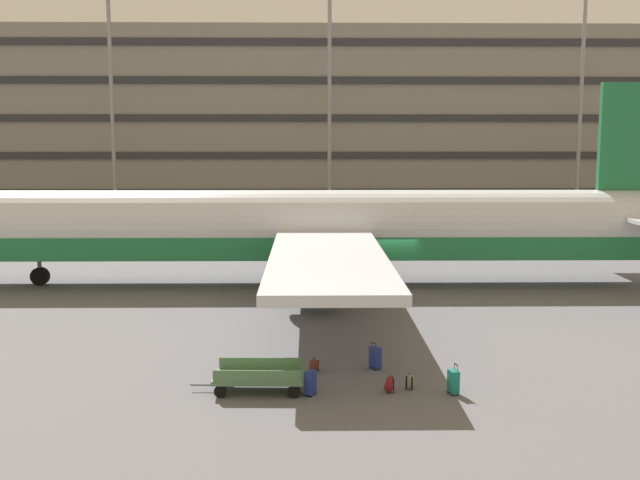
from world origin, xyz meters
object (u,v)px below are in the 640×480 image
(backpack_orange, at_px, (314,366))
(baggage_cart, at_px, (259,377))
(airliner, at_px, (312,229))
(suitcase_upright, at_px, (310,382))
(backpack_silver, at_px, (389,385))
(backpack_scuffed, at_px, (410,382))
(suitcase_small, at_px, (375,357))
(suitcase_black, at_px, (453,381))

(backpack_orange, bearing_deg, baggage_cart, -132.22)
(airliner, relative_size, backpack_orange, 86.58)
(suitcase_upright, height_order, baggage_cart, suitcase_upright)
(backpack_silver, bearing_deg, backpack_scuffed, 24.47)
(suitcase_upright, distance_m, backpack_silver, 2.28)
(backpack_silver, relative_size, baggage_cart, 0.16)
(backpack_scuffed, distance_m, backpack_orange, 3.28)
(backpack_silver, xyz_separation_m, backpack_orange, (-2.16, 2.01, -0.04))
(suitcase_small, xyz_separation_m, baggage_cart, (-3.58, -2.06, 0.04))
(airliner, height_order, baggage_cart, airliner)
(suitcase_small, xyz_separation_m, backpack_scuffed, (0.83, -1.99, -0.16))
(airliner, xyz_separation_m, backpack_orange, (-0.05, -14.12, -2.62))
(suitcase_small, xyz_separation_m, backpack_silver, (0.19, -2.28, -0.14))
(backpack_silver, distance_m, baggage_cart, 3.79)
(airliner, distance_m, backpack_orange, 14.37)
(suitcase_small, relative_size, baggage_cart, 0.26)
(backpack_silver, bearing_deg, suitcase_small, 94.78)
(suitcase_small, height_order, backpack_orange, suitcase_small)
(suitcase_small, bearing_deg, backpack_orange, -172.00)
(backpack_orange, bearing_deg, backpack_scuffed, -31.52)
(suitcase_black, distance_m, baggage_cart, 5.62)
(airliner, relative_size, backpack_silver, 73.48)
(airliner, xyz_separation_m, backpack_silver, (2.11, -16.13, -2.58))
(backpack_scuffed, height_order, backpack_silver, backpack_silver)
(suitcase_small, relative_size, backpack_scuffed, 1.71)
(baggage_cart, bearing_deg, suitcase_black, -3.46)
(suitcase_upright, xyz_separation_m, backpack_scuffed, (2.91, 0.44, -0.16))
(suitcase_upright, xyz_separation_m, backpack_orange, (0.12, 2.15, -0.18))
(suitcase_small, distance_m, backpack_silver, 2.29)
(baggage_cart, bearing_deg, airliner, 84.02)
(suitcase_black, bearing_deg, backpack_silver, 176.29)
(suitcase_small, distance_m, backpack_scuffed, 2.16)
(suitcase_upright, relative_size, baggage_cart, 0.26)
(backpack_scuffed, xyz_separation_m, backpack_orange, (-2.80, 1.71, -0.02))
(backpack_scuffed, bearing_deg, backpack_orange, 148.48)
(suitcase_black, xyz_separation_m, suitcase_upright, (-4.11, -0.03, 0.01))
(suitcase_black, xyz_separation_m, baggage_cart, (-5.61, 0.34, 0.05))
(suitcase_black, height_order, suitcase_upright, suitcase_black)
(backpack_silver, relative_size, backpack_orange, 1.18)
(suitcase_black, height_order, suitcase_small, suitcase_black)
(airliner, height_order, backpack_scuffed, airliner)
(airliner, height_order, backpack_orange, airliner)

